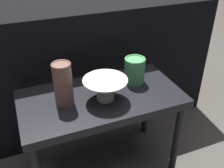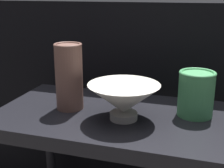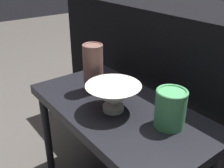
# 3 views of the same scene
# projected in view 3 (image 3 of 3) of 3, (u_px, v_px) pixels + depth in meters

# --- Properties ---
(table) EXTENTS (0.77, 0.40, 0.47)m
(table) POSITION_uv_depth(u_px,v_px,m) (119.00, 119.00, 1.03)
(table) COLOR black
(table) RESTS_ON ground_plane
(couch_backdrop) EXTENTS (1.69, 0.50, 0.79)m
(couch_backdrop) POSITION_uv_depth(u_px,v_px,m) (198.00, 89.00, 1.31)
(couch_backdrop) COLOR black
(couch_backdrop) RESTS_ON ground_plane
(bowl) EXTENTS (0.20, 0.20, 0.10)m
(bowl) POSITION_uv_depth(u_px,v_px,m) (113.00, 96.00, 0.95)
(bowl) COLOR silver
(bowl) RESTS_ON table
(vase_textured_left) EXTENTS (0.08, 0.08, 0.20)m
(vase_textured_left) POSITION_uv_depth(u_px,v_px,m) (94.00, 67.00, 1.08)
(vase_textured_left) COLOR brown
(vase_textured_left) RESTS_ON table
(vase_colorful_right) EXTENTS (0.10, 0.10, 0.13)m
(vase_colorful_right) POSITION_uv_depth(u_px,v_px,m) (170.00, 108.00, 0.86)
(vase_colorful_right) COLOR #47995B
(vase_colorful_right) RESTS_ON table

